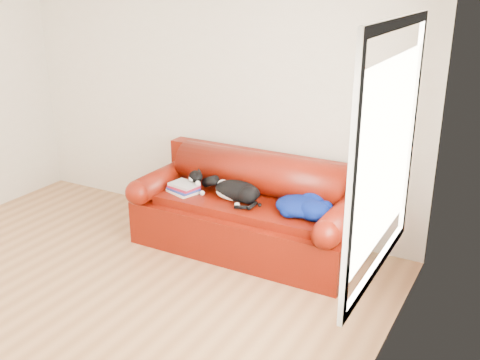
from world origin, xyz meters
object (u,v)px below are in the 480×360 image
Objects in this scene: book_stack at (184,188)px; sofa_base at (247,225)px; cat at (236,191)px; blanket at (303,205)px.

sofa_base is at bearing 13.12° from book_stack.
blanket is at bearing 24.20° from cat.
book_stack is 1.19m from blanket.
sofa_base is at bearing 175.48° from blanket.
cat reaches higher than blanket.
sofa_base is at bearing 62.05° from cat.
sofa_base is 0.70m from book_stack.
blanket is at bearing -4.52° from sofa_base.
blanket is (1.18, 0.10, 0.02)m from book_stack.
blanket reaches higher than book_stack.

